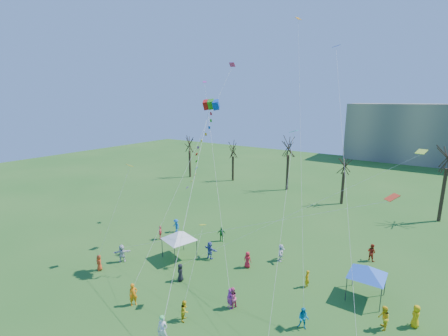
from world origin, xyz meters
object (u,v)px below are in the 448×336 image
Objects in this scene: hero_kite_flyer at (163,330)px; canopy_tent_white at (179,235)px; canopy_tent_blue at (368,271)px; big_box_kite at (202,153)px.

canopy_tent_white is (-6.96, 9.32, 1.50)m from hero_kite_flyer.
hero_kite_flyer is at bearing -53.26° from canopy_tent_white.
hero_kite_flyer is 11.73m from canopy_tent_white.
hero_kite_flyer is at bearing -128.32° from canopy_tent_blue.
canopy_tent_blue is (10.28, 13.01, 1.46)m from hero_kite_flyer.
canopy_tent_blue reaches higher than hero_kite_flyer.
big_box_kite is at bearing 95.77° from hero_kite_flyer.
big_box_kite is at bearing -2.52° from canopy_tent_white.
canopy_tent_blue is (17.24, 3.68, -0.04)m from canopy_tent_white.
canopy_tent_blue is at bearing 12.06° from canopy_tent_white.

